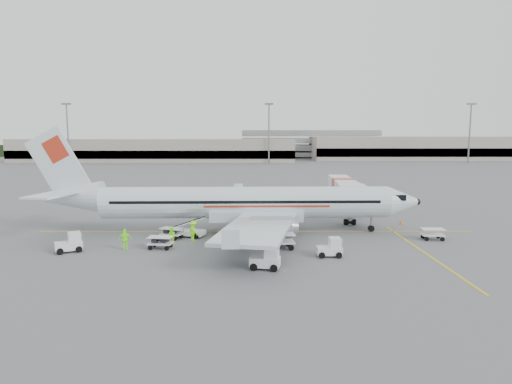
# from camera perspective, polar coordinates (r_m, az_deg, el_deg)

# --- Properties ---
(ground) EXTENTS (360.00, 360.00, 0.00)m
(ground) POSITION_cam_1_polar(r_m,az_deg,el_deg) (43.79, 0.00, -5.27)
(ground) COLOR #56595B
(stripe_lead) EXTENTS (44.00, 0.20, 0.01)m
(stripe_lead) POSITION_cam_1_polar(r_m,az_deg,el_deg) (43.79, 0.00, -5.26)
(stripe_lead) COLOR yellow
(stripe_lead) RESTS_ON ground
(stripe_cross) EXTENTS (0.20, 20.00, 0.01)m
(stripe_cross) POSITION_cam_1_polar(r_m,az_deg,el_deg) (38.67, 21.44, -7.46)
(stripe_cross) COLOR yellow
(stripe_cross) RESTS_ON ground
(terminal_west) EXTENTS (110.00, 22.00, 9.00)m
(terminal_west) POSITION_cam_1_polar(r_m,az_deg,el_deg) (177.38, -13.16, 5.42)
(terminal_west) COLOR gray
(terminal_west) RESTS_ON ground
(terminal_east) EXTENTS (90.00, 26.00, 10.00)m
(terminal_east) POSITION_cam_1_polar(r_m,az_deg,el_deg) (200.46, 20.47, 5.49)
(terminal_east) COLOR gray
(terminal_east) RESTS_ON ground
(parking_garage) EXTENTS (62.00, 24.00, 14.00)m
(parking_garage) POSITION_cam_1_polar(r_m,az_deg,el_deg) (204.32, 7.00, 6.47)
(parking_garage) COLOR slate
(parking_garage) RESTS_ON ground
(treeline) EXTENTS (300.00, 3.00, 6.00)m
(treeline) POSITION_cam_1_polar(r_m,az_deg,el_deg) (217.85, -0.07, 5.52)
(treeline) COLOR black
(treeline) RESTS_ON ground
(mast_west) EXTENTS (3.20, 1.20, 22.00)m
(mast_west) POSITION_cam_1_polar(r_m,az_deg,el_deg) (175.31, -23.79, 7.11)
(mast_west) COLOR slate
(mast_west) RESTS_ON ground
(mast_center) EXTENTS (3.20, 1.20, 22.00)m
(mast_center) POSITION_cam_1_polar(r_m,az_deg,el_deg) (160.84, 1.73, 7.76)
(mast_center) COLOR slate
(mast_center) RESTS_ON ground
(mast_east) EXTENTS (3.20, 1.20, 22.00)m
(mast_east) POSITION_cam_1_polar(r_m,az_deg,el_deg) (179.60, 26.59, 6.95)
(mast_east) COLOR slate
(mast_east) RESTS_ON ground
(aircraft) EXTENTS (38.32, 30.35, 10.39)m
(aircraft) POSITION_cam_1_polar(r_m,az_deg,el_deg) (42.57, -1.37, 1.45)
(aircraft) COLOR silver
(aircraft) RESTS_ON ground
(jet_bridge) EXTENTS (4.47, 17.38, 4.51)m
(jet_bridge) POSITION_cam_1_polar(r_m,az_deg,el_deg) (53.85, 11.50, -0.63)
(jet_bridge) COLOR silver
(jet_bridge) RESTS_ON ground
(belt_loader) EXTENTS (4.92, 3.01, 2.50)m
(belt_loader) POSITION_cam_1_polar(r_m,az_deg,el_deg) (41.84, -9.24, -4.21)
(belt_loader) COLOR silver
(belt_loader) RESTS_ON ground
(tug_fore) EXTENTS (2.01, 1.17, 1.54)m
(tug_fore) POSITION_cam_1_polar(r_m,az_deg,el_deg) (35.05, 9.74, -7.26)
(tug_fore) COLOR silver
(tug_fore) RESTS_ON ground
(tug_mid) EXTENTS (2.34, 1.61, 1.66)m
(tug_mid) POSITION_cam_1_polar(r_m,az_deg,el_deg) (31.38, 1.22, -8.76)
(tug_mid) COLOR silver
(tug_mid) RESTS_ON ground
(tug_aft) EXTENTS (2.43, 2.07, 1.63)m
(tug_aft) POSITION_cam_1_polar(r_m,az_deg,el_deg) (39.15, -23.72, -6.17)
(tug_aft) COLOR silver
(tug_aft) RESTS_ON ground
(cart_loaded_a) EXTENTS (2.19, 1.44, 1.08)m
(cart_loaded_a) POSITION_cam_1_polar(r_m,az_deg,el_deg) (37.85, -12.63, -6.60)
(cart_loaded_a) COLOR silver
(cart_loaded_a) RESTS_ON ground
(cart_loaded_b) EXTENTS (2.32, 1.83, 1.06)m
(cart_loaded_b) POSITION_cam_1_polar(r_m,az_deg,el_deg) (41.28, -11.21, -5.43)
(cart_loaded_b) COLOR silver
(cart_loaded_b) RESTS_ON ground
(cart_empty_a) EXTENTS (2.72, 1.78, 1.34)m
(cart_empty_a) POSITION_cam_1_polar(r_m,az_deg,el_deg) (36.94, 3.14, -6.57)
(cart_empty_a) COLOR silver
(cart_empty_a) RESTS_ON ground
(cart_empty_b) EXTENTS (2.13, 1.34, 1.08)m
(cart_empty_b) POSITION_cam_1_polar(r_m,az_deg,el_deg) (43.39, 22.49, -5.22)
(cart_empty_b) COLOR silver
(cart_empty_b) RESTS_ON ground
(cone_nose) EXTENTS (0.33, 0.33, 0.55)m
(cone_nose) POSITION_cam_1_polar(r_m,az_deg,el_deg) (49.88, 18.75, -3.79)
(cone_nose) COLOR #F35E12
(cone_nose) RESTS_ON ground
(cone_port) EXTENTS (0.34, 0.34, 0.55)m
(cone_port) POSITION_cam_1_polar(r_m,az_deg,el_deg) (61.31, 0.48, -1.40)
(cone_port) COLOR #F35E12
(cone_port) RESTS_ON ground
(cone_stbd) EXTENTS (0.37, 0.37, 0.61)m
(cone_stbd) POSITION_cam_1_polar(r_m,az_deg,el_deg) (35.52, 8.80, -7.82)
(cone_stbd) COLOR #F35E12
(cone_stbd) RESTS_ON ground
(crew_a) EXTENTS (0.75, 0.54, 1.91)m
(crew_a) POSITION_cam_1_polar(r_m,az_deg,el_deg) (42.17, -2.71, -4.43)
(crew_a) COLOR #81F813
(crew_a) RESTS_ON ground
(crew_b) EXTENTS (1.01, 1.00, 1.64)m
(crew_b) POSITION_cam_1_polar(r_m,az_deg,el_deg) (38.74, -11.21, -5.82)
(crew_b) COLOR #81F813
(crew_b) RESTS_ON ground
(crew_c) EXTENTS (1.34, 1.39, 1.90)m
(crew_c) POSITION_cam_1_polar(r_m,az_deg,el_deg) (39.97, -8.36, -5.16)
(crew_c) COLOR #81F813
(crew_c) RESTS_ON ground
(crew_d) EXTENTS (1.13, 0.69, 1.81)m
(crew_d) POSITION_cam_1_polar(r_m,az_deg,el_deg) (38.21, -17.05, -6.06)
(crew_d) COLOR #81F813
(crew_d) RESTS_ON ground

